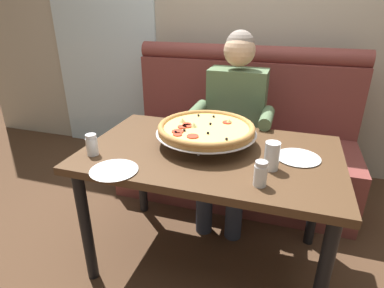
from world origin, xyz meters
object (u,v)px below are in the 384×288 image
(plate_near_left, at_px, (114,169))
(shaker_oregano, at_px, (260,175))
(dining_table, at_px, (210,166))
(diner_main, at_px, (234,117))
(drinking_glass, at_px, (272,158))
(plate_near_right, at_px, (298,156))
(shaker_parmesan, at_px, (92,146))
(booth_bench, at_px, (237,143))
(pizza, at_px, (206,129))

(plate_near_left, bearing_deg, shaker_oregano, 6.81)
(dining_table, distance_m, shaker_oregano, 0.41)
(diner_main, relative_size, plate_near_left, 5.75)
(drinking_glass, bearing_deg, shaker_oregano, -101.13)
(plate_near_left, relative_size, plate_near_right, 1.02)
(diner_main, bearing_deg, shaker_parmesan, -124.04)
(diner_main, bearing_deg, booth_bench, 91.17)
(dining_table, distance_m, plate_near_right, 0.45)
(booth_bench, xyz_separation_m, plate_near_right, (0.43, -0.83, 0.34))
(booth_bench, height_order, plate_near_left, booth_bench)
(plate_near_left, bearing_deg, diner_main, 68.64)
(pizza, xyz_separation_m, shaker_oregano, (0.33, -0.34, -0.04))
(diner_main, distance_m, shaker_parmesan, 1.01)
(booth_bench, height_order, dining_table, booth_bench)
(shaker_oregano, distance_m, drinking_glass, 0.16)
(pizza, height_order, plate_near_right, pizza)
(plate_near_left, xyz_separation_m, drinking_glass, (0.68, 0.24, 0.05))
(dining_table, bearing_deg, plate_near_left, -136.69)
(booth_bench, distance_m, shaker_oregano, 1.24)
(dining_table, height_order, shaker_oregano, shaker_oregano)
(dining_table, xyz_separation_m, plate_near_right, (0.43, 0.05, 0.10))
(pizza, height_order, drinking_glass, drinking_glass)
(booth_bench, xyz_separation_m, plate_near_left, (-0.37, -1.22, 0.34))
(shaker_parmesan, xyz_separation_m, plate_near_right, (0.99, 0.27, -0.04))
(plate_near_right, bearing_deg, plate_near_left, -153.94)
(dining_table, relative_size, shaker_parmesan, 11.96)
(pizza, bearing_deg, booth_bench, 86.76)
(booth_bench, bearing_deg, pizza, -93.24)
(plate_near_right, bearing_deg, pizza, 177.25)
(booth_bench, distance_m, dining_table, 0.91)
(booth_bench, bearing_deg, shaker_oregano, -76.12)
(pizza, relative_size, drinking_glass, 4.03)
(booth_bench, distance_m, plate_near_right, 0.99)
(booth_bench, relative_size, drinking_glass, 13.39)
(dining_table, xyz_separation_m, diner_main, (0.01, 0.61, 0.07))
(shaker_oregano, bearing_deg, plate_near_right, 64.18)
(booth_bench, bearing_deg, drinking_glass, -72.25)
(dining_table, height_order, drinking_glass, drinking_glass)
(booth_bench, height_order, pizza, booth_bench)
(shaker_parmesan, distance_m, plate_near_right, 1.03)
(diner_main, distance_m, shaker_oregano, 0.92)
(dining_table, relative_size, diner_main, 1.03)
(dining_table, xyz_separation_m, drinking_glass, (0.31, -0.11, 0.15))
(dining_table, height_order, shaker_parmesan, shaker_parmesan)
(booth_bench, relative_size, pizza, 3.32)
(pizza, bearing_deg, shaker_oregano, -45.84)
(shaker_parmesan, distance_m, shaker_oregano, 0.84)
(shaker_parmesan, relative_size, drinking_glass, 0.83)
(shaker_oregano, height_order, drinking_glass, drinking_glass)
(booth_bench, height_order, diner_main, diner_main)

